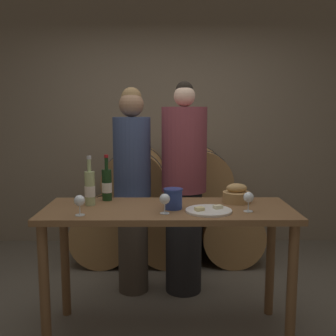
{
  "coord_description": "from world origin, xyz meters",
  "views": [
    {
      "loc": [
        -0.02,
        -2.57,
        1.53
      ],
      "look_at": [
        0.0,
        0.12,
        1.15
      ],
      "focal_mm": 42.0,
      "sensor_mm": 36.0,
      "label": 1
    }
  ],
  "objects": [
    {
      "name": "ground_plane",
      "position": [
        0.0,
        0.0,
        0.0
      ],
      "size": [
        10.0,
        10.0,
        0.0
      ],
      "primitive_type": "plane",
      "color": "#665E51"
    },
    {
      "name": "stone_wall_back",
      "position": [
        0.0,
        2.03,
        1.6
      ],
      "size": [
        10.0,
        0.12,
        3.2
      ],
      "color": "gray",
      "rests_on": "ground_plane"
    },
    {
      "name": "barrel_stack",
      "position": [
        -0.0,
        1.49,
        0.52
      ],
      "size": [
        1.93,
        0.85,
        1.17
      ],
      "color": "#A87A47",
      "rests_on": "ground_plane"
    },
    {
      "name": "tasting_table",
      "position": [
        0.0,
        0.0,
        0.76
      ],
      "size": [
        1.66,
        0.62,
        0.9
      ],
      "color": "brown",
      "rests_on": "ground_plane"
    },
    {
      "name": "person_left",
      "position": [
        -0.29,
        0.66,
        0.9
      ],
      "size": [
        0.31,
        0.31,
        1.73
      ],
      "color": "#4C4238",
      "rests_on": "ground_plane"
    },
    {
      "name": "person_right",
      "position": [
        0.14,
        0.66,
        0.9
      ],
      "size": [
        0.37,
        0.37,
        1.78
      ],
      "color": "#232326",
      "rests_on": "ground_plane"
    },
    {
      "name": "wine_bottle_red",
      "position": [
        -0.44,
        0.22,
        1.01
      ],
      "size": [
        0.07,
        0.07,
        0.33
      ],
      "color": "#193819",
      "rests_on": "tasting_table"
    },
    {
      "name": "wine_bottle_white",
      "position": [
        -0.54,
        0.08,
        1.02
      ],
      "size": [
        0.07,
        0.07,
        0.34
      ],
      "color": "#ADBC7F",
      "rests_on": "tasting_table"
    },
    {
      "name": "blue_crock",
      "position": [
        0.03,
        -0.03,
        0.97
      ],
      "size": [
        0.13,
        0.13,
        0.14
      ],
      "color": "navy",
      "rests_on": "tasting_table"
    },
    {
      "name": "bread_basket",
      "position": [
        0.49,
        0.15,
        0.95
      ],
      "size": [
        0.2,
        0.2,
        0.14
      ],
      "color": "#A87F4C",
      "rests_on": "tasting_table"
    },
    {
      "name": "cheese_plate",
      "position": [
        0.26,
        -0.11,
        0.9
      ],
      "size": [
        0.3,
        0.3,
        0.04
      ],
      "color": "white",
      "rests_on": "tasting_table"
    },
    {
      "name": "wine_glass_far_left",
      "position": [
        -0.55,
        -0.2,
        0.99
      ],
      "size": [
        0.07,
        0.07,
        0.13
      ],
      "color": "white",
      "rests_on": "tasting_table"
    },
    {
      "name": "wine_glass_left",
      "position": [
        -0.02,
        -0.16,
        0.99
      ],
      "size": [
        0.07,
        0.07,
        0.13
      ],
      "color": "white",
      "rests_on": "tasting_table"
    },
    {
      "name": "wine_glass_center",
      "position": [
        0.51,
        -0.11,
        0.99
      ],
      "size": [
        0.07,
        0.07,
        0.13
      ],
      "color": "white",
      "rests_on": "tasting_table"
    }
  ]
}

